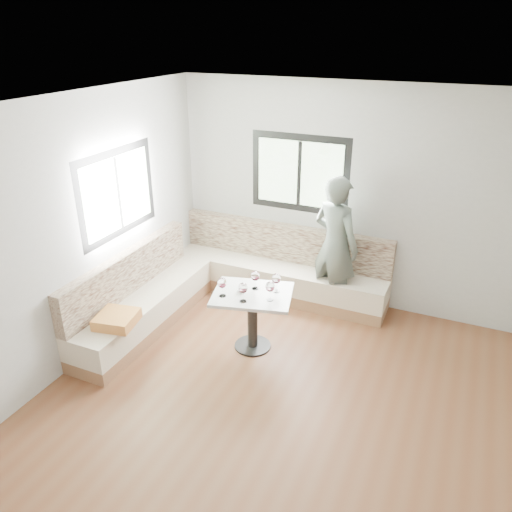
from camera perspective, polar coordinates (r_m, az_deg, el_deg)
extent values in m
cube|color=brown|center=(4.88, 4.41, -18.73)|extent=(5.00, 5.00, 0.01)
cube|color=white|center=(3.58, 5.92, 15.73)|extent=(5.00, 5.00, 0.01)
cube|color=#B7B7B2|center=(6.27, 12.75, 6.10)|extent=(5.00, 0.01, 2.80)
cube|color=#B7B7B2|center=(5.31, -21.29, 1.44)|extent=(0.01, 5.00, 2.80)
cube|color=black|center=(6.41, 5.00, 9.37)|extent=(1.30, 0.02, 1.00)
cube|color=black|center=(5.83, -15.52, 6.95)|extent=(0.02, 1.30, 1.00)
cube|color=#956949|center=(6.83, 2.58, -3.83)|extent=(2.90, 0.55, 0.16)
cube|color=#EEE4C6|center=(6.72, 2.61, -2.15)|extent=(2.90, 0.55, 0.29)
cube|color=beige|center=(6.73, 3.33, 1.59)|extent=(2.90, 0.14, 0.50)
cube|color=#956949|center=(6.28, -12.41, -7.26)|extent=(0.55, 2.25, 0.16)
cube|color=#EEE4C6|center=(6.16, -12.60, -5.49)|extent=(0.55, 2.25, 0.29)
cube|color=beige|center=(6.09, -14.51, -1.83)|extent=(0.14, 2.25, 0.50)
cube|color=#E28B47|center=(5.56, -15.63, -6.97)|extent=(0.47, 0.47, 0.12)
cylinder|color=black|center=(5.83, -0.39, -10.19)|extent=(0.42, 0.42, 0.02)
cylinder|color=black|center=(5.65, -0.40, -7.52)|extent=(0.11, 0.11, 0.66)
cube|color=silver|center=(5.47, -0.41, -4.43)|extent=(0.99, 0.85, 0.04)
imported|color=#4F5850|center=(6.22, 9.06, 1.19)|extent=(0.76, 0.65, 1.78)
cylinder|color=white|center=(5.47, -1.74, -3.99)|extent=(0.09, 0.09, 0.04)
sphere|color=black|center=(5.47, -1.57, -3.88)|extent=(0.02, 0.02, 0.02)
sphere|color=black|center=(5.48, -1.81, -3.84)|extent=(0.02, 0.02, 0.02)
sphere|color=black|center=(5.45, -1.79, -3.96)|extent=(0.02, 0.02, 0.02)
cylinder|color=white|center=(5.41, -3.85, -4.56)|extent=(0.07, 0.07, 0.01)
cylinder|color=white|center=(5.39, -3.87, -4.09)|extent=(0.01, 0.01, 0.10)
ellipsoid|color=white|center=(5.34, -3.90, -3.08)|extent=(0.10, 0.10, 0.12)
cylinder|color=#3F0410|center=(5.35, -3.89, -3.36)|extent=(0.07, 0.07, 0.02)
cylinder|color=white|center=(5.30, -1.48, -5.18)|extent=(0.07, 0.07, 0.01)
cylinder|color=white|center=(5.28, -1.48, -4.70)|extent=(0.01, 0.01, 0.10)
ellipsoid|color=white|center=(5.22, -1.49, -3.68)|extent=(0.10, 0.10, 0.12)
cylinder|color=#3F0410|center=(5.24, -1.49, -3.96)|extent=(0.07, 0.07, 0.02)
cylinder|color=white|center=(5.33, 1.60, -5.01)|extent=(0.07, 0.07, 0.01)
cylinder|color=white|center=(5.30, 1.61, -4.54)|extent=(0.01, 0.01, 0.10)
ellipsoid|color=white|center=(5.25, 1.62, -3.52)|extent=(0.10, 0.10, 0.12)
cylinder|color=#3F0410|center=(5.27, 1.62, -3.80)|extent=(0.07, 0.07, 0.02)
cylinder|color=white|center=(5.54, -0.08, -3.72)|extent=(0.07, 0.07, 0.01)
cylinder|color=white|center=(5.52, -0.08, -3.26)|extent=(0.01, 0.01, 0.10)
ellipsoid|color=white|center=(5.47, -0.08, -2.27)|extent=(0.10, 0.10, 0.12)
cylinder|color=#3F0410|center=(5.48, -0.08, -2.54)|extent=(0.07, 0.07, 0.02)
cylinder|color=white|center=(5.49, 2.31, -4.05)|extent=(0.07, 0.07, 0.01)
cylinder|color=white|center=(5.47, 2.32, -3.58)|extent=(0.01, 0.01, 0.10)
ellipsoid|color=white|center=(5.42, 2.34, -2.59)|extent=(0.10, 0.10, 0.12)
cylinder|color=#3F0410|center=(5.43, 2.34, -2.86)|extent=(0.07, 0.07, 0.02)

